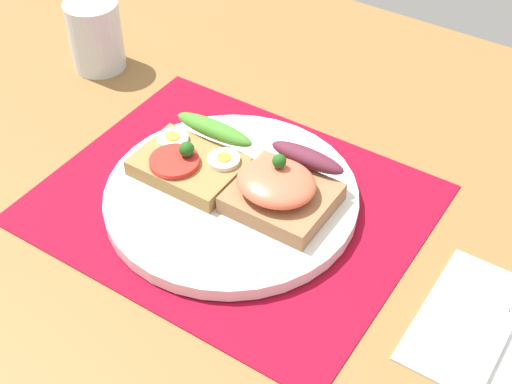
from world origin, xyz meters
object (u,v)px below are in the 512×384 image
napkin (503,336)px  fork (506,331)px  sandwich_salmon (282,188)px  plate (231,197)px  drinking_glass (95,35)px  sandwich_egg_tomato (194,157)px

napkin → fork: bearing=78.6°
napkin → sandwich_salmon: bearing=174.2°
plate → sandwich_salmon: 6.00cm
sandwich_salmon → drinking_glass: 35.46cm
drinking_glass → fork: bearing=-12.4°
sandwich_egg_tomato → drinking_glass: 25.79cm
plate → sandwich_egg_tomato: 5.89cm
plate → napkin: bearing=-1.9°
plate → fork: bearing=-1.4°
sandwich_egg_tomato → napkin: bearing=-3.4°
plate → sandwich_egg_tomato: size_ratio=2.40×
sandwich_salmon → napkin: bearing=-5.8°
plate → sandwich_salmon: (5.13, 1.46, 2.75)cm
sandwich_salmon → napkin: size_ratio=0.70×
napkin → drinking_glass: bearing=167.3°
sandwich_salmon → fork: 24.24cm
sandwich_egg_tomato → fork: size_ratio=0.78×
plate → drinking_glass: 31.32cm
fork → drinking_glass: 59.30cm
sandwich_salmon → napkin: sandwich_salmon is taller
napkin → drinking_glass: drinking_glass is taller
sandwich_salmon → napkin: (23.90, -2.41, -3.47)cm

